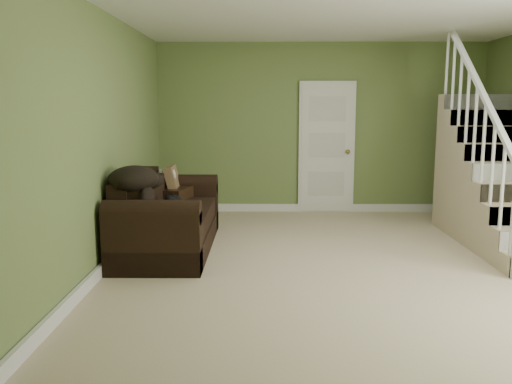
{
  "coord_description": "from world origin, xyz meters",
  "views": [
    {
      "loc": [
        -0.9,
        -5.67,
        1.65
      ],
      "look_at": [
        -0.96,
        0.19,
        0.71
      ],
      "focal_mm": 38.0,
      "sensor_mm": 36.0,
      "label": 1
    }
  ],
  "objects_px": {
    "cat": "(174,203)",
    "banana": "(170,209)",
    "sofa": "(165,221)",
    "side_table": "(169,210)"
  },
  "relations": [
    {
      "from": "sofa",
      "to": "banana",
      "type": "xyz_separation_m",
      "value": [
        0.09,
        -0.17,
        0.17
      ]
    },
    {
      "from": "sofa",
      "to": "banana",
      "type": "bearing_deg",
      "value": -63.49
    },
    {
      "from": "sofa",
      "to": "banana",
      "type": "distance_m",
      "value": 0.26
    },
    {
      "from": "cat",
      "to": "sofa",
      "type": "bearing_deg",
      "value": 138.76
    },
    {
      "from": "banana",
      "to": "sofa",
      "type": "bearing_deg",
      "value": 116.09
    },
    {
      "from": "side_table",
      "to": "banana",
      "type": "relative_size",
      "value": 3.89
    },
    {
      "from": "cat",
      "to": "banana",
      "type": "bearing_deg",
      "value": -144.01
    },
    {
      "from": "sofa",
      "to": "side_table",
      "type": "height_order",
      "value": "sofa"
    },
    {
      "from": "side_table",
      "to": "sofa",
      "type": "bearing_deg",
      "value": -83.48
    },
    {
      "from": "side_table",
      "to": "banana",
      "type": "distance_m",
      "value": 0.91
    }
  ]
}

